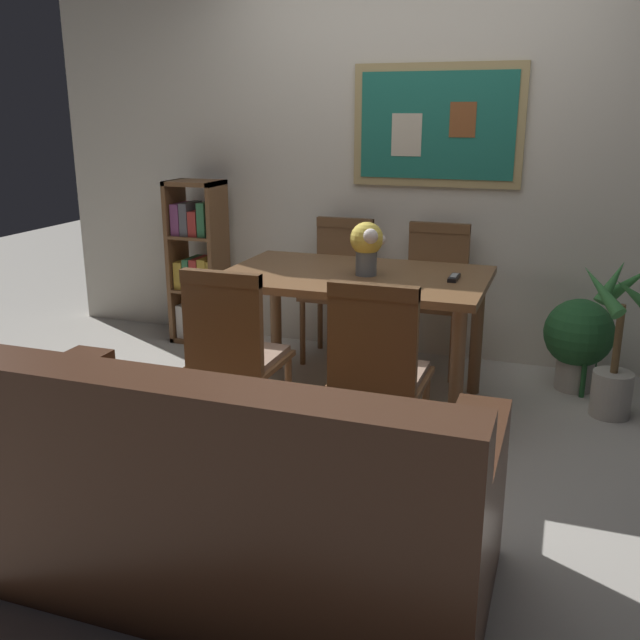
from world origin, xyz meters
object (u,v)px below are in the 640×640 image
dining_chair_far_left (340,277)px  bookshelf (199,268)px  potted_palm (618,348)px  dining_chair_near_left (233,346)px  leather_couch (220,500)px  flower_vase (367,243)px  dining_chair_far_right (434,285)px  tv_remote (454,278)px  dining_table (355,291)px  dining_chair_near_right (378,363)px  potted_ivy (578,338)px

dining_chair_far_left → bookshelf: bearing=-179.4°
dining_chair_far_left → potted_palm: bearing=-15.4°
potted_palm → dining_chair_near_left: bearing=-148.6°
leather_couch → flower_vase: bearing=88.5°
dining_chair_near_left → flower_vase: size_ratio=3.22×
dining_chair_far_right → leather_couch: (-0.28, -2.40, -0.23)m
tv_remote → bookshelf: bearing=159.7°
dining_table → tv_remote: tv_remote is taller
bookshelf → dining_chair_near_right: bearing=-41.6°
dining_table → dining_chair_near_left: size_ratio=1.54×
dining_chair_far_right → leather_couch: dining_chair_far_right is taller
bookshelf → flower_vase: (1.42, -0.74, 0.39)m
potted_ivy → bookshelf: bearing=177.6°
dining_chair_near_right → potted_palm: size_ratio=1.06×
dining_chair_near_left → dining_chair_near_right: same height
dining_chair_near_left → dining_chair_far_right: same height
dining_chair_near_left → flower_vase: 0.94m
flower_vase → dining_chair_near_right: bearing=-70.5°
dining_table → leather_couch: (0.03, -1.66, -0.33)m
tv_remote → flower_vase: bearing=-174.0°
dining_table → dining_chair_near_right: dining_chair_near_right is taller
dining_chair_near_right → dining_chair_far_right: bearing=91.4°
leather_couch → flower_vase: flower_vase is taller
dining_chair_near_left → tv_remote: size_ratio=5.82×
dining_chair_near_right → flower_vase: bearing=109.5°
dining_chair_far_left → potted_ivy: bearing=-4.4°
potted_palm → leather_couch: bearing=-124.6°
dining_chair_far_left → bookshelf: (-1.04, -0.01, -0.01)m
dining_table → bookshelf: size_ratio=1.24×
potted_palm → dining_table: bearing=-168.6°
potted_ivy → tv_remote: 0.98m
dining_chair_near_right → potted_ivy: dining_chair_near_right is taller
dining_chair_far_left → dining_chair_far_right: (0.62, -0.00, 0.00)m
dining_chair_far_left → dining_chair_near_left: same height
dining_chair_far_right → dining_chair_near_right: size_ratio=1.00×
dining_chair_far_right → tv_remote: bearing=-72.4°
dining_chair_far_left → bookshelf: 1.04m
dining_chair_far_left → dining_chair_far_right: size_ratio=1.00×
bookshelf → tv_remote: bookshelf is taller
dining_chair_far_left → dining_chair_far_right: 0.62m
dining_chair_near_left → dining_chair_near_right: bearing=-0.4°
dining_table → leather_couch: bearing=-89.1°
dining_chair_near_right → tv_remote: 0.86m
dining_chair_far_right → dining_chair_near_left: bearing=-113.5°
leather_couch → potted_palm: (1.34, 1.94, 0.08)m
dining_table → potted_ivy: (1.17, 0.62, -0.33)m
dining_chair_far_left → leather_couch: dining_chair_far_left is taller
dining_chair_far_right → dining_chair_near_right: same height
dining_chair_near_left → bookshelf: (-1.00, 1.50, -0.01)m
leather_couch → tv_remote: (0.50, 1.69, 0.44)m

